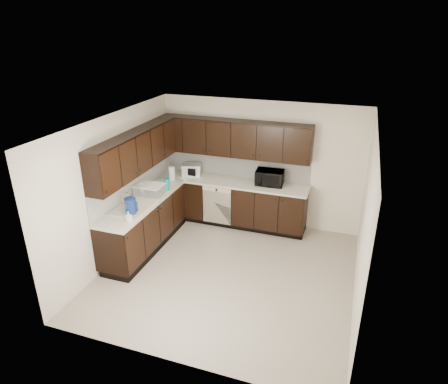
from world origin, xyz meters
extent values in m
plane|color=#AA9E8D|center=(0.00, 0.00, 0.00)|extent=(4.00, 4.00, 0.00)
plane|color=white|center=(0.00, 0.00, 2.50)|extent=(4.00, 4.00, 0.00)
cube|color=beige|center=(0.00, 2.00, 1.25)|extent=(4.00, 0.02, 2.50)
cube|color=beige|center=(-2.00, 0.00, 1.25)|extent=(0.02, 4.00, 2.50)
cube|color=beige|center=(2.00, 0.00, 1.25)|extent=(0.02, 4.00, 2.50)
cube|color=beige|center=(0.00, -2.00, 1.25)|extent=(4.00, 0.02, 2.50)
cube|color=black|center=(-0.50, 1.70, 0.45)|extent=(3.00, 0.60, 0.90)
cube|color=black|center=(-1.70, 0.30, 0.45)|extent=(0.60, 2.20, 0.90)
cube|color=black|center=(-0.50, 1.73, 0.05)|extent=(3.00, 0.54, 0.10)
cube|color=black|center=(-1.67, 0.30, 0.05)|extent=(0.54, 2.20, 0.10)
cube|color=beige|center=(-0.50, 1.70, 0.92)|extent=(3.03, 0.63, 0.04)
cube|color=beige|center=(-1.70, 0.30, 0.92)|extent=(0.63, 2.23, 0.04)
cube|color=silver|center=(-0.50, 1.99, 1.18)|extent=(3.00, 0.02, 0.48)
cube|color=silver|center=(-1.99, 0.60, 1.18)|extent=(0.02, 2.80, 0.48)
cube|color=black|center=(-0.50, 1.83, 1.77)|extent=(3.00, 0.33, 0.70)
cube|color=black|center=(-1.83, 0.43, 1.77)|extent=(0.33, 2.47, 0.70)
cube|color=beige|center=(-0.70, 1.41, 0.50)|extent=(0.58, 0.02, 0.78)
cube|color=beige|center=(-0.70, 1.40, 0.84)|extent=(0.58, 0.03, 0.08)
cylinder|color=black|center=(-0.70, 1.39, 0.84)|extent=(0.04, 0.02, 0.04)
cube|color=beige|center=(-1.68, 0.00, 0.95)|extent=(0.54, 0.82, 0.03)
cube|color=beige|center=(-1.68, -0.20, 0.86)|extent=(0.42, 0.34, 0.16)
cube|color=beige|center=(-1.68, 0.20, 0.86)|extent=(0.42, 0.34, 0.16)
cylinder|color=silver|center=(-1.90, 0.00, 1.07)|extent=(0.03, 0.03, 0.26)
cylinder|color=silver|center=(-1.85, 0.00, 1.19)|extent=(0.14, 0.02, 0.02)
cylinder|color=#B2B2B7|center=(-1.68, -0.20, 0.89)|extent=(0.20, 0.20, 0.10)
imported|color=black|center=(0.26, 1.74, 1.09)|extent=(0.55, 0.39, 0.29)
imported|color=gray|center=(-1.49, -0.48, 1.03)|extent=(0.10, 0.10, 0.17)
imported|color=gray|center=(-1.85, 0.59, 1.05)|extent=(0.10, 0.10, 0.21)
cube|color=silver|center=(-1.37, 1.74, 1.06)|extent=(0.43, 0.37, 0.23)
cube|color=white|center=(-1.69, 0.56, 1.03)|extent=(0.51, 0.40, 0.19)
cylinder|color=navy|center=(-1.59, -0.24, 1.08)|extent=(0.22, 0.22, 0.28)
cylinder|color=#0D8E93|center=(-1.49, 0.86, 1.05)|extent=(0.12, 0.12, 0.22)
cylinder|color=silver|center=(-1.63, 1.35, 1.08)|extent=(0.16, 0.16, 0.27)
camera|label=1|loc=(1.74, -5.27, 3.86)|focal=32.00mm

